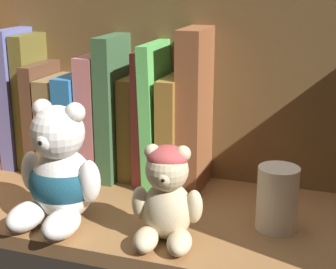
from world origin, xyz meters
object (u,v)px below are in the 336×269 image
object	(u,v)px
book_7	(102,113)
teddy_bear_larger	(60,175)
book_2	(23,96)
book_13	(198,108)
book_6	(84,121)
book_10	(150,114)
pillar_candle	(277,198)
book_3	(36,100)
teddy_bear_smaller	(167,197)
book_12	(177,128)
book_9	(136,127)
book_5	(65,121)
book_1	(9,98)
book_8	(118,106)
book_11	(161,112)
book_4	(50,114)

from	to	relation	value
book_7	teddy_bear_larger	xyz separation A→B (cm)	(3.00, -18.97, -3.41)
book_2	book_13	distance (cm)	31.09
book_6	book_10	bearing A→B (deg)	0.00
book_7	pillar_candle	size ratio (longest dim) A/B	2.33
book_13	book_3	bearing A→B (deg)	180.00
book_10	teddy_bear_smaller	bearing A→B (deg)	-63.57
book_7	book_6	bearing A→B (deg)	180.00
book_3	book_12	size ratio (longest dim) A/B	1.30
book_13	book_9	bearing A→B (deg)	180.00
book_5	teddy_bear_smaller	distance (cm)	31.75
book_2	teddy_bear_larger	xyz separation A→B (cm)	(17.83, -18.97, -5.13)
book_7	book_12	size ratio (longest dim) A/B	1.15
book_1	book_7	bearing A→B (deg)	0.00
book_9	book_13	world-z (taller)	book_13
book_3	book_8	bearing A→B (deg)	0.00
book_7	teddy_bear_smaller	xyz separation A→B (cm)	(18.11, -19.56, -4.02)
book_12	teddy_bear_larger	xyz separation A→B (cm)	(-9.88, -18.97, -2.16)
book_1	book_7	distance (cm)	17.55
book_3	book_7	size ratio (longest dim) A/B	1.13
pillar_candle	teddy_bear_larger	bearing A→B (deg)	-165.86
book_7	teddy_bear_larger	size ratio (longest dim) A/B	1.20
book_11	teddy_bear_smaller	bearing A→B (deg)	-68.35
book_5	teddy_bear_larger	bearing A→B (deg)	-62.64
book_3	book_11	size ratio (longest dim) A/B	1.01
book_12	pillar_candle	bearing A→B (deg)	-34.37
book_1	book_3	world-z (taller)	book_3
book_11	book_12	distance (cm)	3.51
book_7	book_11	bearing A→B (deg)	0.00
book_7	book_8	world-z (taller)	book_8
book_11	book_1	bearing A→B (deg)	180.00
book_3	book_11	bearing A→B (deg)	0.00
book_5	book_13	size ratio (longest dim) A/B	0.65
book_10	teddy_bear_larger	size ratio (longest dim) A/B	1.27
book_8	teddy_bear_larger	world-z (taller)	book_8
book_3	book_5	xyz separation A→B (cm)	(5.38, 0.00, -3.23)
book_4	book_9	world-z (taller)	book_4
book_4	book_10	world-z (taller)	book_10
book_2	teddy_bear_smaller	world-z (taller)	book_2
book_7	book_8	bearing A→B (deg)	0.00
book_5	book_9	world-z (taller)	book_9
teddy_bear_larger	pillar_candle	xyz separation A→B (cm)	(27.49, 6.92, -2.20)
book_8	book_12	distance (cm)	10.22
book_4	book_6	size ratio (longest dim) A/B	1.09
book_6	teddy_bear_smaller	world-z (taller)	book_6
book_1	book_12	bearing A→B (deg)	0.00
book_5	book_4	bearing A→B (deg)	180.00
book_9	teddy_bear_larger	bearing A→B (deg)	-98.87
book_6	book_10	world-z (taller)	book_10
book_12	teddy_bear_larger	size ratio (longest dim) A/B	1.05
book_3	book_6	size ratio (longest dim) A/B	1.36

